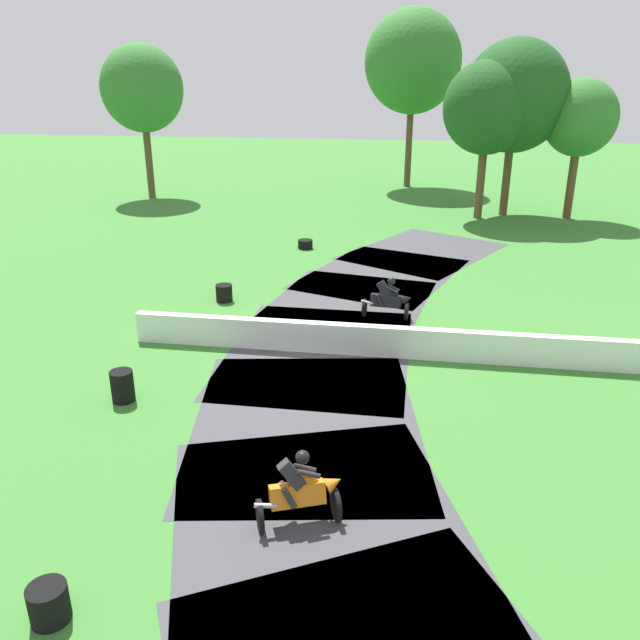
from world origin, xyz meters
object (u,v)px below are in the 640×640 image
Objects in this scene: motorcycle_lead_black at (388,299)px; tire_stack_mid_a at (224,293)px; motorcycle_chase_orange at (301,490)px; traffic_cone at (490,351)px; tire_stack_near at (305,244)px; tire_stack_mid_b at (122,386)px; tire_stack_far at (49,603)px.

tire_stack_mid_a is (-5.82, 0.81, -0.36)m from motorcycle_lead_black.
motorcycle_lead_black is 10.54m from motorcycle_chase_orange.
tire_stack_mid_a is 1.36× the size of traffic_cone.
tire_stack_near is 15.10m from tire_stack_mid_b.
tire_stack_mid_a and tire_stack_far have the same top height.
tire_stack_far is at bearing -90.65° from tire_stack_near.
tire_stack_near is 0.83× the size of tire_stack_mid_b.
motorcycle_lead_black is 1.02× the size of motorcycle_chase_orange.
tire_stack_mid_a is (-4.74, 11.30, -0.34)m from motorcycle_chase_orange.
tire_stack_mid_b reaches higher than tire_stack_mid_a.
tire_stack_mid_b reaches higher than traffic_cone.
traffic_cone is (3.02, -2.76, -0.44)m from motorcycle_lead_black.
tire_stack_near is 21.58m from tire_stack_far.
tire_stack_mid_b reaches higher than tire_stack_far.
tire_stack_near is at bearing 77.48° from tire_stack_mid_a.
motorcycle_chase_orange is at bearing -80.67° from tire_stack_near.
motorcycle_chase_orange is 4.36m from tire_stack_far.
tire_stack_mid_a is at bearing 112.78° from motorcycle_chase_orange.
tire_stack_mid_a is at bearing 95.73° from tire_stack_far.
traffic_cone is (4.10, 7.72, -0.42)m from motorcycle_chase_orange.
tire_stack_mid_a is at bearing -102.52° from tire_stack_near.
motorcycle_chase_orange reaches higher than traffic_cone.
motorcycle_chase_orange is 2.50× the size of tire_stack_near.
traffic_cone is at bearing 54.77° from tire_stack_far.
traffic_cone is (7.18, -11.06, 0.02)m from tire_stack_near.
tire_stack_near is 1.11× the size of tire_stack_far.
tire_stack_far is (1.82, -6.62, -0.10)m from tire_stack_mid_b.
tire_stack_mid_b is at bearing -157.15° from traffic_cone.
traffic_cone is (7.43, 10.52, -0.08)m from tire_stack_far.
traffic_cone is at bearing 62.03° from motorcycle_chase_orange.
tire_stack_near is (-3.08, 18.78, -0.44)m from motorcycle_chase_orange.
tire_stack_mid_a is (-1.66, -7.48, 0.10)m from tire_stack_near.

